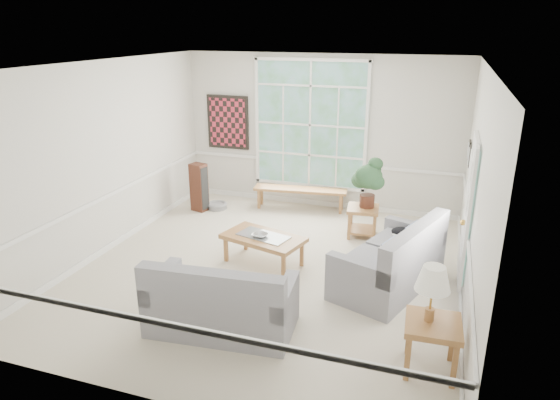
# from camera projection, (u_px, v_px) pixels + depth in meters

# --- Properties ---
(floor) EXTENTS (5.50, 6.00, 0.01)m
(floor) POSITION_uv_depth(u_px,v_px,m) (270.00, 269.00, 7.56)
(floor) COLOR beige
(floor) RESTS_ON ground
(ceiling) EXTENTS (5.50, 6.00, 0.02)m
(ceiling) POSITION_uv_depth(u_px,v_px,m) (268.00, 64.00, 6.56)
(ceiling) COLOR white
(ceiling) RESTS_ON ground
(wall_back) EXTENTS (5.50, 0.02, 3.00)m
(wall_back) POSITION_uv_depth(u_px,v_px,m) (320.00, 133.00, 9.74)
(wall_back) COLOR silver
(wall_back) RESTS_ON ground
(wall_front) EXTENTS (5.50, 0.02, 3.00)m
(wall_front) POSITION_uv_depth(u_px,v_px,m) (154.00, 265.00, 4.37)
(wall_front) COLOR silver
(wall_front) RESTS_ON ground
(wall_left) EXTENTS (0.02, 6.00, 3.00)m
(wall_left) POSITION_uv_depth(u_px,v_px,m) (105.00, 158.00, 7.88)
(wall_left) COLOR silver
(wall_left) RESTS_ON ground
(wall_right) EXTENTS (0.02, 6.00, 3.00)m
(wall_right) POSITION_uv_depth(u_px,v_px,m) (476.00, 193.00, 6.24)
(wall_right) COLOR silver
(wall_right) RESTS_ON ground
(window_back) EXTENTS (2.30, 0.08, 2.40)m
(window_back) POSITION_uv_depth(u_px,v_px,m) (310.00, 125.00, 9.72)
(window_back) COLOR white
(window_back) RESTS_ON wall_back
(entry_door) EXTENTS (0.08, 0.90, 2.10)m
(entry_door) POSITION_uv_depth(u_px,v_px,m) (467.00, 211.00, 6.93)
(entry_door) COLOR white
(entry_door) RESTS_ON floor
(door_sidelight) EXTENTS (0.08, 0.26, 1.90)m
(door_sidelight) POSITION_uv_depth(u_px,v_px,m) (469.00, 220.00, 6.34)
(door_sidelight) COLOR white
(door_sidelight) RESTS_ON wall_right
(wall_art) EXTENTS (0.90, 0.06, 1.10)m
(wall_art) POSITION_uv_depth(u_px,v_px,m) (228.00, 122.00, 10.25)
(wall_art) COLOR maroon
(wall_art) RESTS_ON wall_back
(wall_frame_near) EXTENTS (0.04, 0.26, 0.32)m
(wall_frame_near) POSITION_uv_depth(u_px,v_px,m) (469.00, 156.00, 7.80)
(wall_frame_near) COLOR black
(wall_frame_near) RESTS_ON wall_right
(wall_frame_far) EXTENTS (0.04, 0.26, 0.32)m
(wall_frame_far) POSITION_uv_depth(u_px,v_px,m) (469.00, 150.00, 8.16)
(wall_frame_far) COLOR black
(wall_frame_far) RESTS_ON wall_right
(loveseat_right) EXTENTS (1.50, 2.02, 0.98)m
(loveseat_right) POSITION_uv_depth(u_px,v_px,m) (389.00, 253.00, 6.93)
(loveseat_right) COLOR gray
(loveseat_right) RESTS_ON floor
(loveseat_front) EXTENTS (1.79, 1.04, 0.93)m
(loveseat_front) POSITION_uv_depth(u_px,v_px,m) (222.00, 293.00, 5.94)
(loveseat_front) COLOR gray
(loveseat_front) RESTS_ON floor
(coffee_table) EXTENTS (1.36, 0.96, 0.46)m
(coffee_table) POSITION_uv_depth(u_px,v_px,m) (264.00, 250.00, 7.66)
(coffee_table) COLOR #996637
(coffee_table) RESTS_ON floor
(pewter_bowl) EXTENTS (0.34, 0.34, 0.07)m
(pewter_bowl) POSITION_uv_depth(u_px,v_px,m) (260.00, 235.00, 7.53)
(pewter_bowl) COLOR #99999E
(pewter_bowl) RESTS_ON coffee_table
(window_bench) EXTENTS (1.87, 0.59, 0.43)m
(window_bench) POSITION_uv_depth(u_px,v_px,m) (300.00, 199.00, 9.94)
(window_bench) COLOR #996637
(window_bench) RESTS_ON floor
(end_table) EXTENTS (0.58, 0.58, 0.53)m
(end_table) POSITION_uv_depth(u_px,v_px,m) (362.00, 222.00, 8.65)
(end_table) COLOR #996637
(end_table) RESTS_ON floor
(houseplant) EXTENTS (0.61, 0.61, 0.88)m
(houseplant) POSITION_uv_depth(u_px,v_px,m) (368.00, 182.00, 8.45)
(houseplant) COLOR #264A2B
(houseplant) RESTS_ON end_table
(side_table) EXTENTS (0.60, 0.60, 0.58)m
(side_table) POSITION_uv_depth(u_px,v_px,m) (431.00, 346.00, 5.25)
(side_table) COLOR #996637
(side_table) RESTS_ON floor
(table_lamp) EXTENTS (0.37, 0.37, 0.62)m
(table_lamp) POSITION_uv_depth(u_px,v_px,m) (432.00, 294.00, 5.09)
(table_lamp) COLOR white
(table_lamp) RESTS_ON side_table
(pet_bed) EXTENTS (0.50, 0.50, 0.12)m
(pet_bed) POSITION_uv_depth(u_px,v_px,m) (217.00, 206.00, 10.02)
(pet_bed) COLOR gray
(pet_bed) RESTS_ON floor
(floor_speaker) EXTENTS (0.35, 0.30, 0.95)m
(floor_speaker) POSITION_uv_depth(u_px,v_px,m) (199.00, 187.00, 9.79)
(floor_speaker) COLOR #421F14
(floor_speaker) RESTS_ON floor
(cat) EXTENTS (0.34, 0.25, 0.16)m
(cat) POSITION_uv_depth(u_px,v_px,m) (403.00, 232.00, 7.43)
(cat) COLOR black
(cat) RESTS_ON loveseat_right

